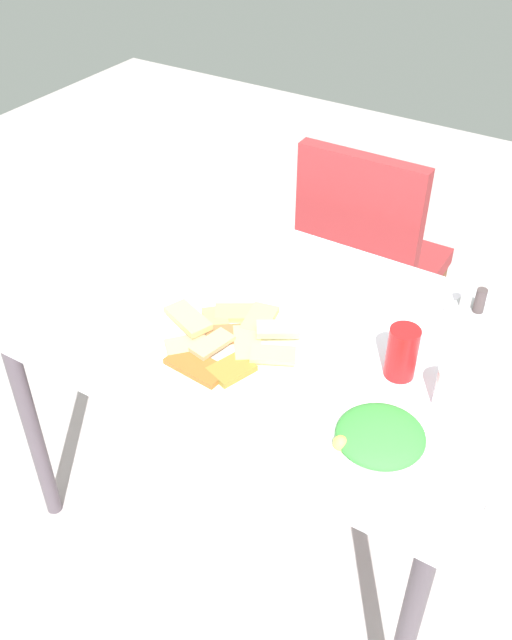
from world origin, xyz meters
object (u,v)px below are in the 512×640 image
drinking_glass (452,389)px  spoon (110,311)px  paper_napkin (106,316)px  dining_table (269,346)px  pide_platter (232,340)px  salad_plate_greens (380,437)px  fork (100,319)px  soda_can (402,353)px  condiment_caddy (472,306)px  dining_chair (367,254)px

drinking_glass → spoon: (-0.80, -0.13, -0.04)m
paper_napkin → drinking_glass: bearing=10.3°
drinking_glass → paper_napkin: (-0.80, -0.14, -0.05)m
dining_table → pide_platter: pide_platter is taller
salad_plate_greens → spoon: (-0.72, 0.04, -0.01)m
salad_plate_greens → paper_napkin: (-0.72, 0.03, -0.02)m
pide_platter → paper_napkin: pide_platter is taller
drinking_glass → fork: 0.82m
salad_plate_greens → drinking_glass: drinking_glass is taller
dining_table → soda_can: soda_can is taller
dining_table → condiment_caddy: 0.49m
condiment_caddy → drinking_glass: bearing=-79.3°
drinking_glass → condiment_caddy: (-0.06, 0.33, -0.03)m
dining_table → paper_napkin: size_ratio=8.31×
salad_plate_greens → fork: size_ratio=1.40×
soda_can → drinking_glass: bearing=-16.3°
dining_chair → pide_platter: dining_chair is taller
fork → spoon: size_ratio=0.96×
paper_napkin → spoon: (0.00, 0.02, 0.00)m
dining_chair → condiment_caddy: (0.45, -0.43, 0.24)m
dining_table → spoon: size_ratio=6.69×
pide_platter → fork: (-0.31, -0.09, -0.01)m
dining_chair → soda_can: size_ratio=7.23×
dining_table → fork: (-0.34, -0.21, 0.08)m
soda_can → condiment_caddy: soda_can is taller
paper_napkin → dining_table: bearing=29.1°
paper_napkin → fork: bearing=-90.0°
dining_table → salad_plate_greens: bearing=-29.8°
pide_platter → paper_napkin: size_ratio=2.47×
salad_plate_greens → condiment_caddy: condiment_caddy is taller
dining_chair → condiment_caddy: size_ratio=7.93×
fork → salad_plate_greens: bearing=20.5°
dining_table → soda_can: 0.36m
salad_plate_greens → spoon: salad_plate_greens is taller
salad_plate_greens → fork: (-0.72, 0.01, -0.01)m
dining_chair → fork: size_ratio=5.16×
soda_can → paper_napkin: 0.70m
dining_chair → dining_table: bearing=-85.8°
salad_plate_greens → condiment_caddy: 0.50m
dining_table → spoon: (-0.34, -0.17, 0.08)m
dining_chair → soda_can: (0.38, -0.72, 0.28)m
pide_platter → drinking_glass: drinking_glass is taller
dining_table → pide_platter: 0.15m
dining_table → fork: 0.41m
fork → dining_chair: bearing=93.6°
dining_chair → paper_napkin: (-0.29, -0.90, 0.22)m
spoon → dining_chair: bearing=97.5°
fork → spoon: 0.04m
salad_plate_greens → paper_napkin: 0.72m
salad_plate_greens → paper_napkin: bearing=178.0°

